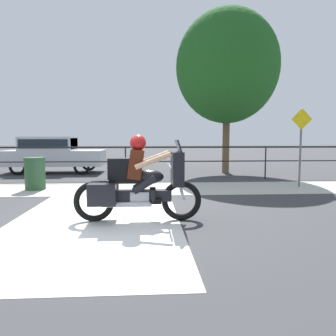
{
  "coord_description": "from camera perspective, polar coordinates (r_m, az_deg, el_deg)",
  "views": [
    {
      "loc": [
        0.79,
        -6.23,
        1.51
      ],
      "look_at": [
        1.18,
        0.01,
        0.93
      ],
      "focal_mm": 35.0,
      "sensor_mm": 36.0,
      "label": 1
    }
  ],
  "objects": [
    {
      "name": "parked_car",
      "position": [
        14.86,
        -19.45,
        2.6
      ],
      "size": [
        4.12,
        1.77,
        1.55
      ],
      "rotation": [
        0.0,
        0.0,
        0.05
      ],
      "color": "#B7BCC4",
      "rests_on": "ground"
    },
    {
      "name": "ground_plane",
      "position": [
        6.46,
        -10.6,
        -8.31
      ],
      "size": [
        120.0,
        120.0,
        0.0
      ],
      "primitive_type": "plane",
      "color": "#38383A"
    },
    {
      "name": "tree_behind_sign",
      "position": [
        14.57,
        10.26,
        16.96
      ],
      "size": [
        4.29,
        4.29,
        6.84
      ],
      "color": "brown",
      "rests_on": "ground"
    },
    {
      "name": "motorcycle",
      "position": [
        5.93,
        -5.37,
        -2.51
      ],
      "size": [
        2.32,
        0.76,
        1.57
      ],
      "rotation": [
        0.0,
        0.0,
        0.08
      ],
      "color": "black",
      "rests_on": "ground"
    },
    {
      "name": "street_sign",
      "position": [
        10.72,
        22.14,
        4.72
      ],
      "size": [
        0.64,
        0.06,
        2.39
      ],
      "color": "slate",
      "rests_on": "ground"
    },
    {
      "name": "fence_railing",
      "position": [
        11.75,
        -7.42,
        2.5
      ],
      "size": [
        36.0,
        0.05,
        1.2
      ],
      "color": "black",
      "rests_on": "ground"
    },
    {
      "name": "crosswalk_band",
      "position": [
        6.29,
        -12.29,
        -8.68
      ],
      "size": [
        3.03,
        6.0,
        0.01
      ],
      "primitive_type": "cube",
      "color": "silver",
      "rests_on": "ground"
    },
    {
      "name": "trash_bin",
      "position": [
        10.22,
        -22.15,
        -0.9
      ],
      "size": [
        0.6,
        0.6,
        0.94
      ],
      "color": "#284C2D",
      "rests_on": "ground"
    },
    {
      "name": "sidewalk_band",
      "position": [
        9.78,
        -8.17,
        -3.6
      ],
      "size": [
        44.0,
        2.4,
        0.01
      ],
      "primitive_type": "cube",
      "color": "#B7B2A8",
      "rests_on": "ground"
    }
  ]
}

